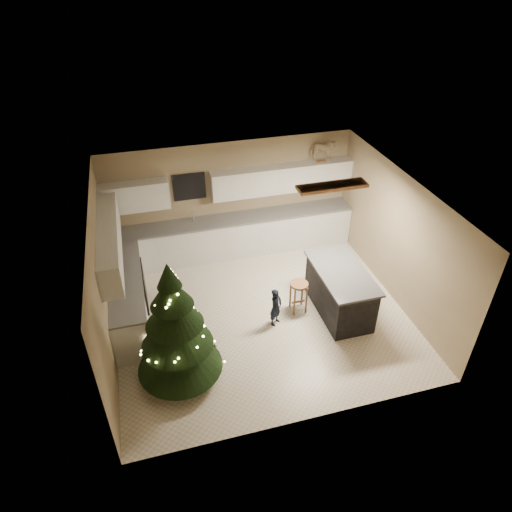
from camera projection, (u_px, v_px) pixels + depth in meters
name	position (u px, v px, depth m)	size (l,w,h in m)	color
ground_plane	(261.00, 314.00, 8.98)	(5.50, 5.50, 0.00)	#BDB19F
room_shell	(263.00, 239.00, 7.98)	(5.52, 5.02, 2.61)	#988764
cabinetry	(198.00, 244.00, 9.65)	(5.50, 3.20, 2.00)	silver
island	(340.00, 291.00, 8.80)	(0.90, 1.70, 0.95)	black
bar_stool	(299.00, 290.00, 8.79)	(0.35, 0.35, 0.66)	brown
christmas_tree	(176.00, 334.00, 7.18)	(1.46, 1.41, 2.33)	#3F2816
toddler	(276.00, 307.00, 8.53)	(0.29, 0.19, 0.80)	black
rocking_horse	(322.00, 150.00, 9.96)	(0.64, 0.45, 0.51)	brown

